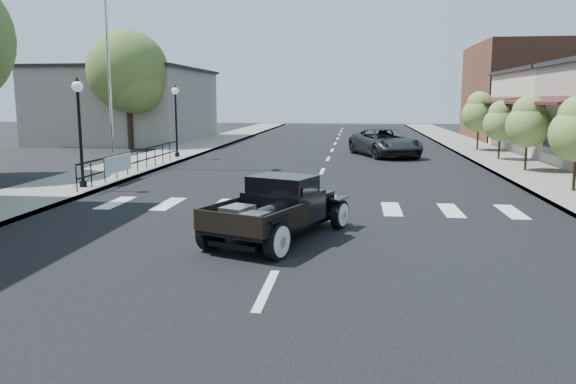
# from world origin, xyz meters

# --- Properties ---
(ground) EXTENTS (120.00, 120.00, 0.00)m
(ground) POSITION_xyz_m (0.00, 0.00, 0.00)
(ground) COLOR black
(ground) RESTS_ON ground
(road) EXTENTS (14.00, 80.00, 0.02)m
(road) POSITION_xyz_m (0.00, 15.00, 0.01)
(road) COLOR black
(road) RESTS_ON ground
(road_markings) EXTENTS (12.00, 60.00, 0.06)m
(road_markings) POSITION_xyz_m (0.00, 10.00, 0.00)
(road_markings) COLOR silver
(road_markings) RESTS_ON ground
(sidewalk_left) EXTENTS (3.00, 80.00, 0.15)m
(sidewalk_left) POSITION_xyz_m (-8.50, 15.00, 0.07)
(sidewalk_left) COLOR gray
(sidewalk_left) RESTS_ON ground
(sidewalk_right) EXTENTS (3.00, 80.00, 0.15)m
(sidewalk_right) POSITION_xyz_m (8.50, 15.00, 0.07)
(sidewalk_right) COLOR gray
(sidewalk_right) RESTS_ON ground
(low_building_left) EXTENTS (10.00, 12.00, 5.00)m
(low_building_left) POSITION_xyz_m (-15.00, 28.00, 2.50)
(low_building_left) COLOR gray
(low_building_left) RESTS_ON ground
(far_building_right) EXTENTS (11.00, 10.00, 7.00)m
(far_building_right) POSITION_xyz_m (15.50, 32.00, 3.50)
(far_building_right) COLOR brown
(far_building_right) RESTS_ON ground
(railing) EXTENTS (0.08, 10.00, 1.00)m
(railing) POSITION_xyz_m (-7.30, 10.00, 0.65)
(railing) COLOR black
(railing) RESTS_ON sidewalk_left
(banner) EXTENTS (0.04, 2.20, 0.60)m
(banner) POSITION_xyz_m (-7.22, 8.00, 0.45)
(banner) COLOR silver
(banner) RESTS_ON sidewalk_left
(lamp_post_b) EXTENTS (0.36, 0.36, 3.59)m
(lamp_post_b) POSITION_xyz_m (-7.60, 6.00, 1.94)
(lamp_post_b) COLOR black
(lamp_post_b) RESTS_ON sidewalk_left
(lamp_post_c) EXTENTS (0.36, 0.36, 3.59)m
(lamp_post_c) POSITION_xyz_m (-7.60, 16.00, 1.94)
(lamp_post_c) COLOR black
(lamp_post_c) RESTS_ON sidewalk_left
(flagpole) EXTENTS (0.12, 0.12, 12.22)m
(flagpole) POSITION_xyz_m (-9.20, 12.00, 6.26)
(flagpole) COLOR silver
(flagpole) RESTS_ON sidewalk_left
(big_tree_far) EXTENTS (4.88, 4.88, 7.17)m
(big_tree_far) POSITION_xyz_m (-12.50, 22.00, 3.59)
(big_tree_far) COLOR #4E632A
(big_tree_far) RESTS_ON ground
(small_tree_c) EXTENTS (1.75, 1.75, 2.92)m
(small_tree_c) POSITION_xyz_m (8.30, 12.34, 1.61)
(small_tree_c) COLOR olive
(small_tree_c) RESTS_ON sidewalk_right
(small_tree_d) EXTENTS (1.63, 1.63, 2.72)m
(small_tree_d) POSITION_xyz_m (8.30, 16.72, 1.51)
(small_tree_d) COLOR olive
(small_tree_d) RESTS_ON sidewalk_right
(small_tree_e) EXTENTS (1.92, 1.92, 3.19)m
(small_tree_e) POSITION_xyz_m (8.30, 21.66, 1.75)
(small_tree_e) COLOR olive
(small_tree_e) RESTS_ON sidewalk_right
(hotrod_pickup) EXTENTS (3.31, 4.52, 1.42)m
(hotrod_pickup) POSITION_xyz_m (-0.26, 0.32, 0.71)
(hotrod_pickup) COLOR black
(hotrod_pickup) RESTS_ON ground
(second_car) EXTENTS (4.15, 5.82, 1.47)m
(second_car) POSITION_xyz_m (2.93, 18.73, 0.74)
(second_car) COLOR black
(second_car) RESTS_ON ground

